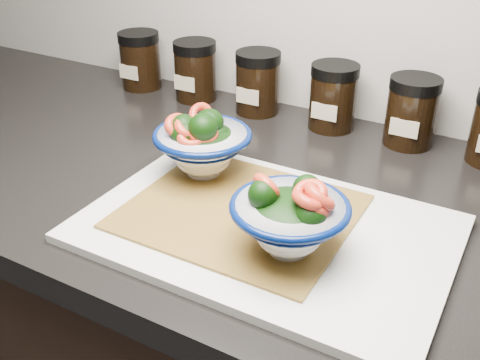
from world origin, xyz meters
The scene contains 10 objects.
countertop centered at (0.00, 1.45, 0.88)m, with size 3.50×0.60×0.04m, color black.
cutting_board centered at (0.06, 1.35, 0.91)m, with size 0.45×0.30×0.01m, color silver.
bamboo_mat centered at (0.02, 1.36, 0.91)m, with size 0.28×0.24×0.00m, color #A88232.
bowl_left centered at (-0.07, 1.42, 0.96)m, with size 0.14×0.14×0.10m.
bowl_right centered at (0.11, 1.31, 0.96)m, with size 0.14×0.14×0.10m.
spice_jar_a centered at (-0.40, 1.69, 0.96)m, with size 0.08×0.08×0.11m.
spice_jar_b centered at (-0.26, 1.69, 0.96)m, with size 0.08×0.08×0.11m.
spice_jar_c centered at (-0.13, 1.69, 0.96)m, with size 0.08×0.08×0.11m.
spice_jar_d centered at (0.02, 1.69, 0.96)m, with size 0.08×0.08×0.11m.
spice_jar_e centered at (0.15, 1.69, 0.96)m, with size 0.08×0.08×0.11m.
Camera 1 is at (0.32, 0.82, 1.31)m, focal length 42.00 mm.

